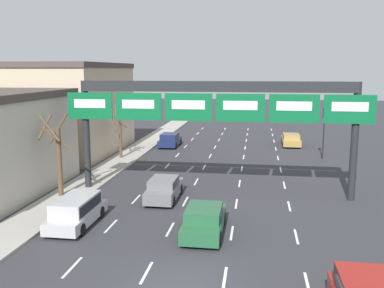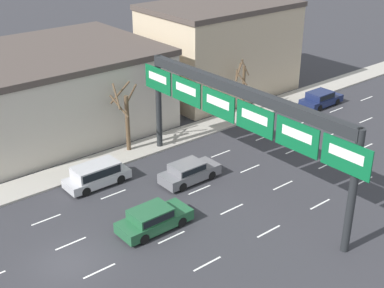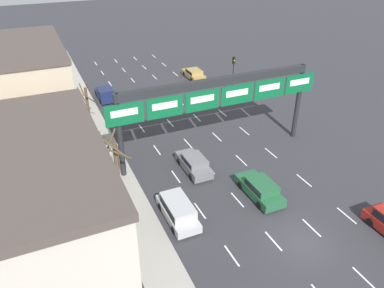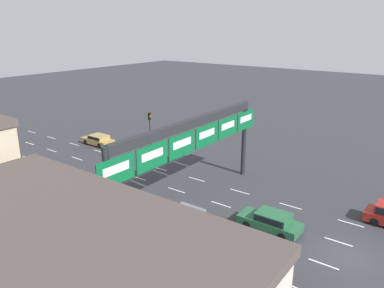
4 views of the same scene
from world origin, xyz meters
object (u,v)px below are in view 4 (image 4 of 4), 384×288
object	(u,v)px
suv_silver	(219,264)
car_navy	(9,174)
car_gold	(98,140)
traffic_light_near_gantry	(150,124)
car_green	(271,221)
tree_bare_closest	(124,232)
sign_gantry	(192,137)
car_grey	(186,217)
tree_bare_second	(13,184)

from	to	relation	value
suv_silver	car_navy	distance (m)	24.87
car_gold	traffic_light_near_gantry	world-z (taller)	traffic_light_near_gantry
car_green	traffic_light_near_gantry	size ratio (longest dim) A/B	0.98
car_navy	traffic_light_near_gantry	world-z (taller)	traffic_light_near_gantry
suv_silver	car_gold	xyz separation A→B (m)	(13.53, 27.34, -0.17)
tree_bare_closest	traffic_light_near_gantry	bearing A→B (deg)	39.02
sign_gantry	suv_silver	xyz separation A→B (m)	(-6.83, -7.08, -5.30)
suv_silver	car_grey	world-z (taller)	suv_silver
suv_silver	traffic_light_near_gantry	xyz separation A→B (m)	(15.97, 20.31, 2.53)
car_gold	traffic_light_near_gantry	xyz separation A→B (m)	(2.44, -7.04, 2.70)
car_grey	tree_bare_second	size ratio (longest dim) A/B	0.86
sign_gantry	car_gold	distance (m)	22.03
sign_gantry	car_grey	world-z (taller)	sign_gantry
car_gold	car_green	size ratio (longest dim) A/B	0.97
tree_bare_closest	suv_silver	bearing A→B (deg)	-55.31
sign_gantry	tree_bare_second	bearing A→B (deg)	134.15
car_grey	tree_bare_second	distance (m)	14.02
traffic_light_near_gantry	sign_gantry	bearing A→B (deg)	-124.64
suv_silver	tree_bare_second	world-z (taller)	tree_bare_second
car_navy	tree_bare_second	bearing A→B (deg)	-114.12
suv_silver	tree_bare_second	size ratio (longest dim) A/B	0.88
car_gold	tree_bare_closest	xyz separation A→B (m)	(-16.80, -22.62, 2.32)
tree_bare_closest	sign_gantry	bearing A→B (deg)	13.17
sign_gantry	car_green	size ratio (longest dim) A/B	4.29
suv_silver	car_green	size ratio (longest dim) A/B	0.98
car_navy	tree_bare_closest	xyz separation A→B (m)	(-3.42, -20.15, 2.26)
suv_silver	traffic_light_near_gantry	world-z (taller)	traffic_light_near_gantry
sign_gantry	tree_bare_closest	world-z (taller)	sign_gantry
suv_silver	car_green	xyz separation A→B (m)	(7.06, -0.16, -0.11)
suv_silver	tree_bare_second	bearing A→B (deg)	100.38
sign_gantry	car_gold	xyz separation A→B (m)	(6.70, 20.26, -5.48)
car_grey	car_navy	world-z (taller)	car_grey
sign_gantry	car_green	xyz separation A→B (m)	(0.23, -7.25, -5.41)
car_green	tree_bare_second	size ratio (longest dim) A/B	0.90
car_gold	car_green	distance (m)	28.26
sign_gantry	car_gold	world-z (taller)	sign_gantry
tree_bare_second	sign_gantry	bearing A→B (deg)	-45.85
sign_gantry	tree_bare_closest	distance (m)	10.84
suv_silver	tree_bare_closest	xyz separation A→B (m)	(-3.27, 4.72, 2.14)
tree_bare_closest	tree_bare_second	size ratio (longest dim) A/B	1.05
car_grey	sign_gantry	bearing A→B (deg)	28.74
suv_silver	car_navy	bearing A→B (deg)	89.65
car_navy	traffic_light_near_gantry	distance (m)	16.67
car_green	traffic_light_near_gantry	bearing A→B (deg)	66.48
suv_silver	car_grey	bearing A→B (deg)	55.30
sign_gantry	tree_bare_closest	size ratio (longest dim) A/B	3.69
car_gold	car_grey	size ratio (longest dim) A/B	1.02
car_grey	traffic_light_near_gantry	size ratio (longest dim) A/B	0.94
suv_silver	tree_bare_closest	size ratio (longest dim) A/B	0.85
car_gold	sign_gantry	bearing A→B (deg)	-108.30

